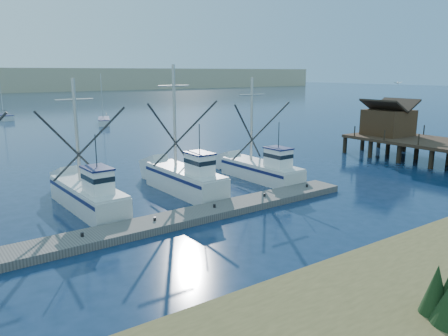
{
  "coord_description": "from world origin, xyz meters",
  "views": [
    {
      "loc": [
        -18.05,
        -15.0,
        8.4
      ],
      "look_at": [
        -1.94,
        8.0,
        2.19
      ],
      "focal_mm": 35.0,
      "sensor_mm": 36.0,
      "label": 1
    }
  ],
  "objects_px": {
    "timber_pier": "(420,133)",
    "floating_dock": "(121,232)",
    "sailboat_near": "(104,121)",
    "sailboat_far": "(4,117)"
  },
  "relations": [
    {
      "from": "timber_pier",
      "to": "floating_dock",
      "type": "bearing_deg",
      "value": -175.07
    },
    {
      "from": "floating_dock",
      "to": "timber_pier",
      "type": "height_order",
      "value": "timber_pier"
    },
    {
      "from": "timber_pier",
      "to": "sailboat_far",
      "type": "bearing_deg",
      "value": 113.42
    },
    {
      "from": "timber_pier",
      "to": "sailboat_far",
      "type": "distance_m",
      "value": 68.25
    },
    {
      "from": "floating_dock",
      "to": "timber_pier",
      "type": "bearing_deg",
      "value": 3.58
    },
    {
      "from": "floating_dock",
      "to": "sailboat_far",
      "type": "height_order",
      "value": "sailboat_far"
    },
    {
      "from": "sailboat_far",
      "to": "timber_pier",
      "type": "bearing_deg",
      "value": -76.62
    },
    {
      "from": "sailboat_near",
      "to": "timber_pier",
      "type": "bearing_deg",
      "value": -52.8
    },
    {
      "from": "timber_pier",
      "to": "sailboat_near",
      "type": "height_order",
      "value": "sailboat_near"
    },
    {
      "from": "timber_pier",
      "to": "sailboat_near",
      "type": "xyz_separation_m",
      "value": [
        -14.79,
        46.13,
        -2.08
      ]
    }
  ]
}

